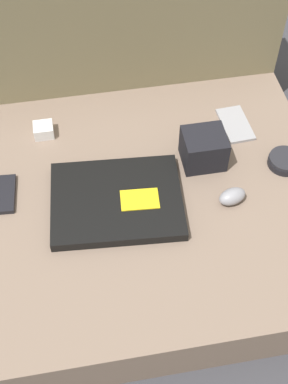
{
  "coord_description": "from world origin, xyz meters",
  "views": [
    {
      "loc": [
        -0.13,
        -0.77,
        1.17
      ],
      "look_at": [
        0.0,
        0.0,
        0.16
      ],
      "focal_mm": 50.0,
      "sensor_mm": 36.0,
      "label": 1
    }
  ],
  "objects_px": {
    "computer_mouse": "(232,196)",
    "charger_brick": "(44,130)",
    "phone_silver": "(3,194)",
    "phone_black": "(235,124)",
    "camera_pouch": "(204,149)",
    "speaker_puck": "(285,161)",
    "laptop": "(117,201)"
  },
  "relations": [
    {
      "from": "phone_silver",
      "to": "camera_pouch",
      "type": "height_order",
      "value": "camera_pouch"
    },
    {
      "from": "computer_mouse",
      "to": "camera_pouch",
      "type": "distance_m",
      "value": 0.15
    },
    {
      "from": "laptop",
      "to": "camera_pouch",
      "type": "height_order",
      "value": "camera_pouch"
    },
    {
      "from": "camera_pouch",
      "to": "charger_brick",
      "type": "distance_m",
      "value": 0.42
    },
    {
      "from": "laptop",
      "to": "computer_mouse",
      "type": "bearing_deg",
      "value": -3.78
    },
    {
      "from": "phone_silver",
      "to": "charger_brick",
      "type": "height_order",
      "value": "charger_brick"
    },
    {
      "from": "computer_mouse",
      "to": "speaker_puck",
      "type": "relative_size",
      "value": 0.89
    },
    {
      "from": "computer_mouse",
      "to": "charger_brick",
      "type": "distance_m",
      "value": 0.52
    },
    {
      "from": "phone_silver",
      "to": "speaker_puck",
      "type": "bearing_deg",
      "value": 2.32
    },
    {
      "from": "laptop",
      "to": "phone_black",
      "type": "height_order",
      "value": "laptop"
    },
    {
      "from": "computer_mouse",
      "to": "phone_black",
      "type": "bearing_deg",
      "value": 56.83
    },
    {
      "from": "computer_mouse",
      "to": "charger_brick",
      "type": "height_order",
      "value": "computer_mouse"
    },
    {
      "from": "phone_black",
      "to": "charger_brick",
      "type": "relative_size",
      "value": 2.6
    },
    {
      "from": "speaker_puck",
      "to": "camera_pouch",
      "type": "distance_m",
      "value": 0.21
    },
    {
      "from": "speaker_puck",
      "to": "charger_brick",
      "type": "xyz_separation_m",
      "value": [
        -0.59,
        0.21,
        0.0
      ]
    },
    {
      "from": "laptop",
      "to": "phone_black",
      "type": "xyz_separation_m",
      "value": [
        0.35,
        0.21,
        -0.01
      ]
    },
    {
      "from": "phone_silver",
      "to": "camera_pouch",
      "type": "bearing_deg",
      "value": 7.15
    },
    {
      "from": "phone_black",
      "to": "camera_pouch",
      "type": "relative_size",
      "value": 1.26
    },
    {
      "from": "phone_black",
      "to": "camera_pouch",
      "type": "height_order",
      "value": "camera_pouch"
    },
    {
      "from": "laptop",
      "to": "camera_pouch",
      "type": "xyz_separation_m",
      "value": [
        0.23,
        0.1,
        0.03
      ]
    },
    {
      "from": "camera_pouch",
      "to": "charger_brick",
      "type": "height_order",
      "value": "camera_pouch"
    },
    {
      "from": "phone_silver",
      "to": "phone_black",
      "type": "distance_m",
      "value": 0.63
    },
    {
      "from": "speaker_puck",
      "to": "camera_pouch",
      "type": "relative_size",
      "value": 0.82
    },
    {
      "from": "speaker_puck",
      "to": "charger_brick",
      "type": "bearing_deg",
      "value": 160.57
    },
    {
      "from": "phone_black",
      "to": "camera_pouch",
      "type": "bearing_deg",
      "value": -141.27
    },
    {
      "from": "phone_black",
      "to": "laptop",
      "type": "bearing_deg",
      "value": -153.03
    },
    {
      "from": "laptop",
      "to": "phone_silver",
      "type": "distance_m",
      "value": 0.28
    },
    {
      "from": "laptop",
      "to": "speaker_puck",
      "type": "distance_m",
      "value": 0.44
    },
    {
      "from": "computer_mouse",
      "to": "charger_brick",
      "type": "bearing_deg",
      "value": 129.9
    },
    {
      "from": "phone_silver",
      "to": "phone_black",
      "type": "relative_size",
      "value": 0.88
    },
    {
      "from": "computer_mouse",
      "to": "speaker_puck",
      "type": "bearing_deg",
      "value": 13.68
    },
    {
      "from": "phone_silver",
      "to": "charger_brick",
      "type": "xyz_separation_m",
      "value": [
        0.11,
        0.19,
        0.01
      ]
    }
  ]
}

